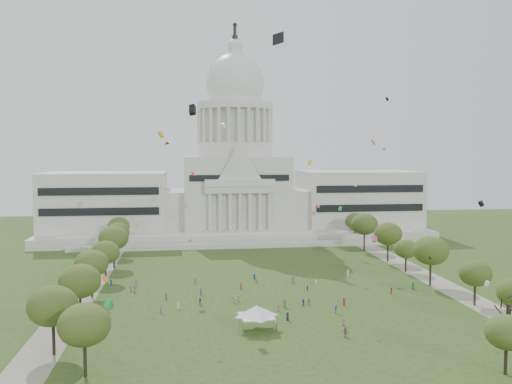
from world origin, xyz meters
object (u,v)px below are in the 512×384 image
(big_bare_tree, at_px, (509,301))
(person_0, at_px, (413,286))
(event_tent, at_px, (256,311))
(capitol, at_px, (235,184))

(big_bare_tree, relative_size, person_0, 6.58)
(event_tent, relative_size, person_0, 5.17)
(capitol, xyz_separation_m, event_tent, (-7.51, -126.18, -18.30))
(event_tent, distance_m, person_0, 52.88)
(big_bare_tree, bearing_deg, capitol, 105.02)
(big_bare_tree, relative_size, event_tent, 1.27)
(capitol, height_order, event_tent, capitol)
(event_tent, height_order, person_0, event_tent)
(capitol, height_order, person_0, capitol)
(big_bare_tree, distance_m, event_tent, 48.28)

